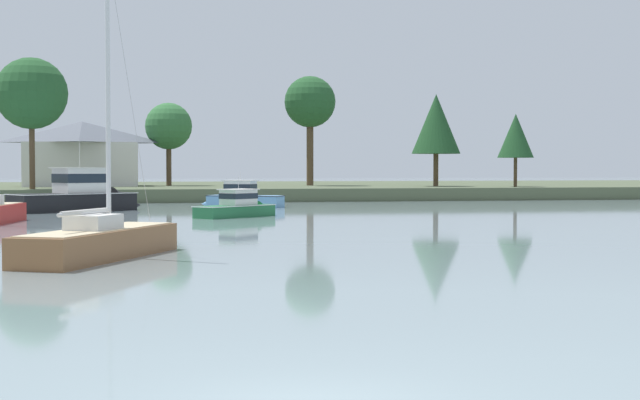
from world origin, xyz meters
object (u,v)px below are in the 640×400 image
(cruiser_green, at_px, (242,210))
(cruiser_black, at_px, (86,201))
(sailboat_wood, at_px, (100,251))
(cruiser_skyblue, at_px, (238,201))

(cruiser_green, distance_m, cruiser_black, 15.20)
(sailboat_wood, xyz_separation_m, cruiser_black, (-2.68, 38.15, 0.47))
(cruiser_skyblue, distance_m, sailboat_wood, 43.52)
(cruiser_black, bearing_deg, cruiser_skyblue, 19.54)
(cruiser_green, relative_size, sailboat_wood, 0.53)
(cruiser_green, xyz_separation_m, cruiser_black, (-10.87, 10.62, 0.32))
(cruiser_green, bearing_deg, sailboat_wood, -106.57)
(cruiser_green, height_order, cruiser_black, cruiser_black)
(cruiser_black, bearing_deg, sailboat_wood, -85.99)
(cruiser_black, bearing_deg, cruiser_green, -44.36)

